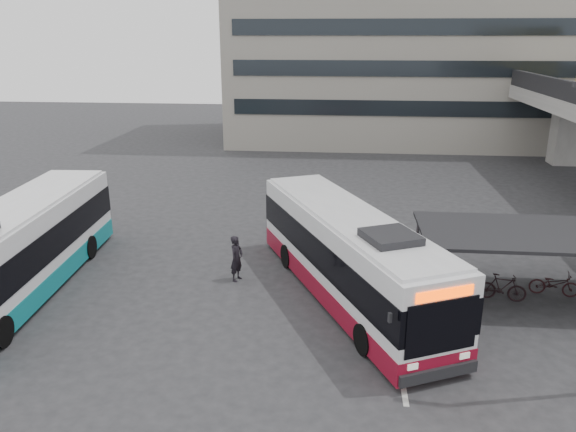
{
  "coord_description": "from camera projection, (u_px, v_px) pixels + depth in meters",
  "views": [
    {
      "loc": [
        0.64,
        -16.21,
        9.12
      ],
      "look_at": [
        -1.47,
        5.56,
        2.0
      ],
      "focal_mm": 35.0,
      "sensor_mm": 36.0,
      "label": 1
    }
  ],
  "objects": [
    {
      "name": "ground",
      "position": [
        316.0,
        328.0,
        18.22
      ],
      "size": [
        120.0,
        120.0,
        0.0
      ],
      "primitive_type": "plane",
      "color": "#28282B",
      "rests_on": "ground"
    },
    {
      "name": "bike_shelter",
      "position": [
        562.0,
        260.0,
        19.81
      ],
      "size": [
        10.0,
        4.0,
        2.54
      ],
      "color": "#595B60",
      "rests_on": "ground"
    },
    {
      "name": "road_markings",
      "position": [
        403.0,
        388.0,
        15.15
      ],
      "size": [
        0.15,
        7.6,
        0.01
      ],
      "color": "beige",
      "rests_on": "ground"
    },
    {
      "name": "bus_main",
      "position": [
        348.0,
        256.0,
        19.97
      ],
      "size": [
        7.14,
        11.57,
        3.43
      ],
      "rotation": [
        0.0,
        0.0,
        0.43
      ],
      "color": "white",
      "rests_on": "ground"
    },
    {
      "name": "bus_teal",
      "position": [
        19.0,
        251.0,
        20.32
      ],
      "size": [
        3.26,
        12.02,
        3.52
      ],
      "rotation": [
        0.0,
        0.0,
        0.06
      ],
      "color": "white",
      "rests_on": "ground"
    },
    {
      "name": "pedestrian",
      "position": [
        237.0,
        258.0,
        21.54
      ],
      "size": [
        0.63,
        0.77,
        1.81
      ],
      "primitive_type": "imported",
      "rotation": [
        0.0,
        0.0,
        1.23
      ],
      "color": "black",
      "rests_on": "ground"
    },
    {
      "name": "sign_totem_north",
      "position": [
        46.0,
        202.0,
        27.37
      ],
      "size": [
        0.55,
        0.2,
        2.53
      ],
      "rotation": [
        0.0,
        0.0,
        0.07
      ],
      "color": "#9F090F",
      "rests_on": "ground"
    }
  ]
}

